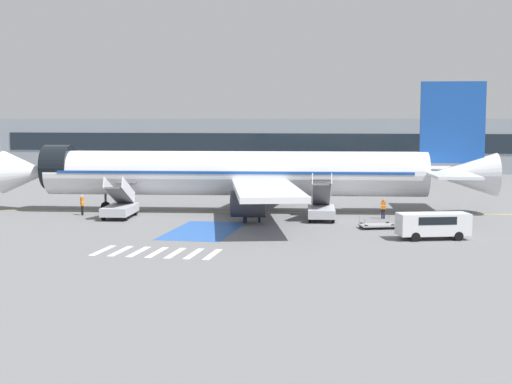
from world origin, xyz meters
The scene contains 21 objects.
ground_plane centered at (0.00, 0.00, 0.00)m, with size 600.00×600.00×0.00m, color slate.
apron_leadline_yellow centered at (-1.94, 0.10, 0.00)m, with size 0.20×78.01×0.01m, color gold.
apron_stand_patch_blue centered at (-1.94, -11.05, 0.00)m, with size 4.75×9.52×0.01m, color #2856A8.
apron_walkway_bar_0 centered at (-6.14, -20.12, 0.00)m, with size 0.44×3.60×0.01m, color silver.
apron_walkway_bar_1 centered at (-4.94, -20.12, 0.00)m, with size 0.44×3.60×0.01m, color silver.
apron_walkway_bar_2 centered at (-3.74, -20.12, 0.00)m, with size 0.44×3.60×0.01m, color silver.
apron_walkway_bar_3 centered at (-2.54, -20.12, 0.00)m, with size 0.44×3.60×0.01m, color silver.
apron_walkway_bar_4 centered at (-1.34, -20.12, 0.00)m, with size 0.44×3.60×0.01m, color silver.
apron_walkway_bar_5 centered at (-0.14, -20.12, 0.00)m, with size 0.44×3.60×0.01m, color silver.
apron_walkway_bar_6 centered at (1.06, -20.12, 0.00)m, with size 0.44×3.60×0.01m, color silver.
airliner centered at (-1.29, 0.17, 3.50)m, with size 44.51×33.10×11.61m.
boarding_stairs_forward centered at (-10.72, -5.48, 0.95)m, with size 2.73×5.42×3.66m.
boarding_stairs_aft centered at (6.18, -3.53, 0.99)m, with size 2.73×5.42×4.05m.
fuel_tanker centered at (6.26, 23.85, 1.78)m, with size 10.30×4.13×3.51m.
service_van_0 centered at (14.75, -11.82, 1.12)m, with size 5.23×3.15×1.83m.
baggage_cart centered at (10.83, -7.55, 0.26)m, with size 2.94×2.25×0.87m.
ground_crew_0 centered at (1.40, -6.03, 1.05)m, with size 0.40×0.49×1.81m.
ground_crew_1 centered at (11.24, -1.87, 0.96)m, with size 0.43×0.24×1.67m.
ground_crew_2 centered at (0.34, -6.61, 0.98)m, with size 0.48×0.45×1.70m.
ground_crew_3 centered at (-14.58, -4.48, 1.00)m, with size 0.46×0.47×1.74m.
terminal_building centered at (-6.12, 57.47, 4.25)m, with size 97.92×12.10×8.50m.
Camera 1 is at (11.72, -62.20, 8.23)m, focal length 50.00 mm.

